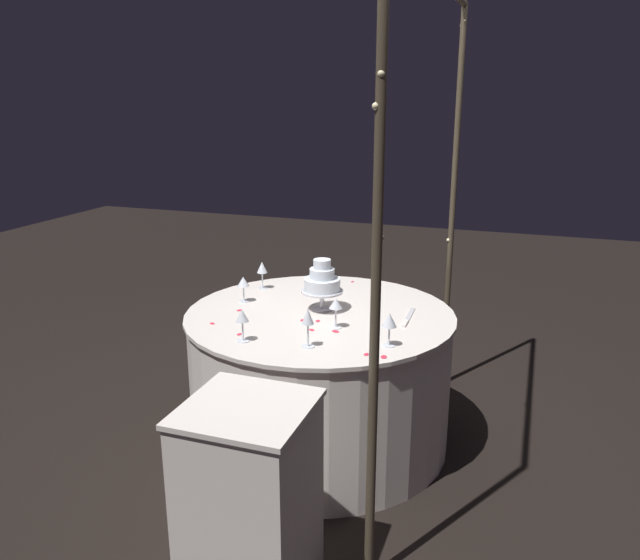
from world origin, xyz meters
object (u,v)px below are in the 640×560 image
(main_table, at_px, (320,378))
(wine_glass_4, at_px, (389,321))
(decorative_arch, at_px, (428,170))
(wine_glass_3, at_px, (308,319))
(side_table, at_px, (250,504))
(wine_glass_0, at_px, (243,283))
(wine_glass_2, at_px, (242,317))
(tiered_cake, at_px, (322,282))
(wine_glass_1, at_px, (336,305))
(cake_knife, at_px, (408,318))
(wine_glass_5, at_px, (262,269))

(main_table, bearing_deg, wine_glass_4, 53.85)
(decorative_arch, xyz_separation_m, wine_glass_3, (0.46, -0.43, -0.62))
(main_table, bearing_deg, side_table, 6.56)
(wine_glass_0, xyz_separation_m, wine_glass_3, (0.49, 0.56, 0.03))
(main_table, relative_size, wine_glass_2, 9.09)
(side_table, bearing_deg, tiered_cake, -173.44)
(wine_glass_1, distance_m, wine_glass_3, 0.28)
(main_table, distance_m, cake_knife, 0.59)
(wine_glass_4, bearing_deg, main_table, -126.15)
(main_table, relative_size, wine_glass_0, 9.94)
(tiered_cake, xyz_separation_m, wine_glass_5, (-0.25, -0.45, -0.04))
(tiered_cake, xyz_separation_m, wine_glass_2, (0.54, -0.20, -0.04))
(side_table, relative_size, wine_glass_0, 5.64)
(wine_glass_4, bearing_deg, wine_glass_1, -115.41)
(wine_glass_5, bearing_deg, cake_knife, 75.24)
(wine_glass_4, distance_m, wine_glass_5, 1.09)
(wine_glass_0, relative_size, cake_knife, 0.48)
(side_table, bearing_deg, wine_glass_4, 159.39)
(side_table, xyz_separation_m, wine_glass_0, (-1.19, -0.59, 0.45))
(wine_glass_2, bearing_deg, decorative_arch, 123.67)
(tiered_cake, bearing_deg, decorative_arch, 84.83)
(decorative_arch, bearing_deg, wine_glass_2, -56.33)
(wine_glass_2, bearing_deg, side_table, 27.00)
(tiered_cake, bearing_deg, wine_glass_3, 12.08)
(wine_glass_1, distance_m, wine_glass_4, 0.33)
(wine_glass_5, bearing_deg, wine_glass_3, 36.84)
(side_table, height_order, wine_glass_2, wine_glass_2)
(side_table, distance_m, tiered_cake, 1.30)
(main_table, distance_m, wine_glass_1, 0.54)
(decorative_arch, bearing_deg, wine_glass_0, -92.13)
(wine_glass_0, height_order, wine_glass_5, wine_glass_5)
(wine_glass_1, height_order, wine_glass_5, wine_glass_5)
(wine_glass_0, distance_m, wine_glass_1, 0.64)
(wine_glass_0, xyz_separation_m, wine_glass_2, (0.53, 0.25, 0.01))
(wine_glass_0, height_order, wine_glass_4, wine_glass_4)
(main_table, bearing_deg, wine_glass_3, 12.67)
(wine_glass_0, relative_size, wine_glass_2, 0.91)
(wine_glass_1, relative_size, cake_knife, 0.51)
(main_table, xyz_separation_m, wine_glass_1, (0.18, 0.14, 0.49))
(main_table, distance_m, wine_glass_0, 0.66)
(main_table, distance_m, wine_glass_2, 0.72)
(side_table, height_order, cake_knife, side_table)
(decorative_arch, relative_size, wine_glass_4, 14.85)
(wine_glass_3, height_order, wine_glass_5, wine_glass_3)
(wine_glass_5, relative_size, cake_knife, 0.54)
(wine_glass_1, height_order, wine_glass_2, wine_glass_2)
(wine_glass_1, xyz_separation_m, wine_glass_2, (0.31, -0.35, -0.00))
(wine_glass_3, bearing_deg, cake_knife, 145.67)
(wine_glass_2, bearing_deg, wine_glass_4, 104.32)
(tiered_cake, bearing_deg, wine_glass_2, -20.33)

